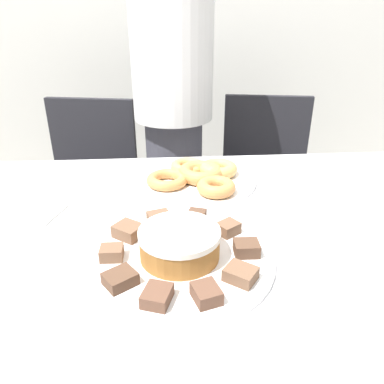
{
  "coord_description": "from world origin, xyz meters",
  "views": [
    {
      "loc": [
        -0.04,
        -0.76,
        1.22
      ],
      "look_at": [
        0.01,
        0.05,
        0.83
      ],
      "focal_mm": 35.0,
      "sensor_mm": 36.0,
      "label": 1
    }
  ],
  "objects_px": {
    "person_standing": "(173,105)",
    "plate_cake": "(180,258)",
    "office_chair_right": "(263,202)",
    "plate_donuts": "(200,180)",
    "frosted_cake": "(180,243)",
    "office_chair_left": "(89,207)",
    "napkin": "(34,212)"
  },
  "relations": [
    {
      "from": "plate_cake",
      "to": "frosted_cake",
      "type": "xyz_separation_m",
      "value": [
        0.0,
        0.0,
        0.03
      ]
    },
    {
      "from": "office_chair_left",
      "to": "plate_cake",
      "type": "relative_size",
      "value": 2.31
    },
    {
      "from": "person_standing",
      "to": "frosted_cake",
      "type": "bearing_deg",
      "value": -90.83
    },
    {
      "from": "office_chair_right",
      "to": "napkin",
      "type": "xyz_separation_m",
      "value": [
        -0.78,
        -0.7,
        0.36
      ]
    },
    {
      "from": "office_chair_right",
      "to": "frosted_cake",
      "type": "xyz_separation_m",
      "value": [
        -0.43,
        -0.92,
        0.4
      ]
    },
    {
      "from": "napkin",
      "to": "plate_cake",
      "type": "bearing_deg",
      "value": -31.9
    },
    {
      "from": "plate_cake",
      "to": "office_chair_left",
      "type": "bearing_deg",
      "value": 112.58
    },
    {
      "from": "office_chair_left",
      "to": "frosted_cake",
      "type": "distance_m",
      "value": 1.07
    },
    {
      "from": "office_chair_right",
      "to": "napkin",
      "type": "relative_size",
      "value": 5.8
    },
    {
      "from": "office_chair_left",
      "to": "plate_donuts",
      "type": "xyz_separation_m",
      "value": [
        0.46,
        -0.54,
        0.36
      ]
    },
    {
      "from": "frosted_cake",
      "to": "person_standing",
      "type": "bearing_deg",
      "value": 89.17
    },
    {
      "from": "napkin",
      "to": "person_standing",
      "type": "bearing_deg",
      "value": 61.23
    },
    {
      "from": "office_chair_right",
      "to": "plate_cake",
      "type": "distance_m",
      "value": 1.07
    },
    {
      "from": "frosted_cake",
      "to": "plate_donuts",
      "type": "bearing_deg",
      "value": 78.49
    },
    {
      "from": "person_standing",
      "to": "plate_cake",
      "type": "distance_m",
      "value": 0.89
    },
    {
      "from": "office_chair_right",
      "to": "plate_donuts",
      "type": "relative_size",
      "value": 2.72
    },
    {
      "from": "plate_donuts",
      "to": "frosted_cake",
      "type": "bearing_deg",
      "value": -101.51
    },
    {
      "from": "office_chair_left",
      "to": "frosted_cake",
      "type": "xyz_separation_m",
      "value": [
        0.38,
        -0.92,
        0.4
      ]
    },
    {
      "from": "plate_donuts",
      "to": "napkin",
      "type": "distance_m",
      "value": 0.45
    },
    {
      "from": "plate_cake",
      "to": "frosted_cake",
      "type": "relative_size",
      "value": 2.34
    },
    {
      "from": "person_standing",
      "to": "office_chair_right",
      "type": "xyz_separation_m",
      "value": [
        0.41,
        0.04,
        -0.47
      ]
    },
    {
      "from": "plate_cake",
      "to": "napkin",
      "type": "distance_m",
      "value": 0.41
    },
    {
      "from": "person_standing",
      "to": "plate_cake",
      "type": "xyz_separation_m",
      "value": [
        -0.01,
        -0.88,
        -0.1
      ]
    },
    {
      "from": "person_standing",
      "to": "plate_donuts",
      "type": "xyz_separation_m",
      "value": [
        0.06,
        -0.51,
        -0.1
      ]
    },
    {
      "from": "person_standing",
      "to": "plate_cake",
      "type": "height_order",
      "value": "person_standing"
    },
    {
      "from": "plate_donuts",
      "to": "napkin",
      "type": "relative_size",
      "value": 2.13
    },
    {
      "from": "office_chair_right",
      "to": "plate_donuts",
      "type": "xyz_separation_m",
      "value": [
        -0.35,
        -0.54,
        0.36
      ]
    },
    {
      "from": "person_standing",
      "to": "office_chair_left",
      "type": "height_order",
      "value": "person_standing"
    },
    {
      "from": "person_standing",
      "to": "frosted_cake",
      "type": "height_order",
      "value": "person_standing"
    },
    {
      "from": "frosted_cake",
      "to": "office_chair_right",
      "type": "bearing_deg",
      "value": 65.0
    },
    {
      "from": "frosted_cake",
      "to": "napkin",
      "type": "xyz_separation_m",
      "value": [
        -0.35,
        0.22,
        -0.04
      ]
    },
    {
      "from": "plate_donuts",
      "to": "napkin",
      "type": "xyz_separation_m",
      "value": [
        -0.43,
        -0.16,
        -0.0
      ]
    }
  ]
}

